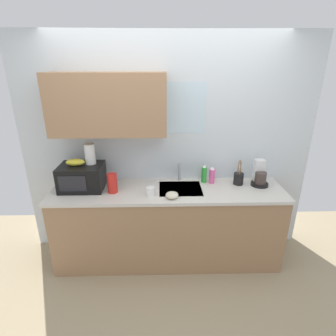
% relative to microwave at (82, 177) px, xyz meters
% --- Properties ---
extents(kitchen_wall_assembly, '(3.29, 0.42, 2.50)m').
position_rel_microwave_xyz_m(kitchen_wall_assembly, '(0.80, 0.26, 0.34)').
color(kitchen_wall_assembly, silver).
rests_on(kitchen_wall_assembly, ground).
extents(counter_unit, '(2.52, 0.63, 0.90)m').
position_rel_microwave_xyz_m(counter_unit, '(0.93, -0.05, -0.58)').
color(counter_unit, '#9E7551').
rests_on(counter_unit, ground).
extents(sink_faucet, '(0.03, 0.03, 0.21)m').
position_rel_microwave_xyz_m(sink_faucet, '(1.06, 0.19, -0.03)').
color(sink_faucet, '#B2B5BA').
rests_on(sink_faucet, counter_unit).
extents(microwave, '(0.46, 0.35, 0.27)m').
position_rel_microwave_xyz_m(microwave, '(0.00, 0.00, 0.00)').
color(microwave, black).
rests_on(microwave, counter_unit).
extents(banana_bunch, '(0.20, 0.11, 0.07)m').
position_rel_microwave_xyz_m(banana_bunch, '(-0.05, 0.00, 0.17)').
color(banana_bunch, gold).
rests_on(banana_bunch, microwave).
extents(paper_towel_roll, '(0.11, 0.11, 0.22)m').
position_rel_microwave_xyz_m(paper_towel_roll, '(0.10, 0.05, 0.24)').
color(paper_towel_roll, white).
rests_on(paper_towel_roll, microwave).
extents(coffee_maker, '(0.19, 0.21, 0.28)m').
position_rel_microwave_xyz_m(coffee_maker, '(1.95, 0.06, -0.03)').
color(coffee_maker, black).
rests_on(coffee_maker, counter_unit).
extents(dish_soap_bottle_green, '(0.06, 0.06, 0.22)m').
position_rel_microwave_xyz_m(dish_soap_bottle_green, '(1.34, 0.14, -0.03)').
color(dish_soap_bottle_green, green).
rests_on(dish_soap_bottle_green, counter_unit).
extents(dish_soap_bottle_pink, '(0.07, 0.07, 0.20)m').
position_rel_microwave_xyz_m(dish_soap_bottle_pink, '(1.43, 0.11, -0.04)').
color(dish_soap_bottle_pink, '#E55999').
rests_on(dish_soap_bottle_pink, counter_unit).
extents(cereal_canister, '(0.10, 0.10, 0.21)m').
position_rel_microwave_xyz_m(cereal_canister, '(0.34, -0.10, -0.03)').
color(cereal_canister, red).
rests_on(cereal_canister, counter_unit).
extents(mug_white, '(0.08, 0.08, 0.09)m').
position_rel_microwave_xyz_m(mug_white, '(0.74, -0.19, -0.09)').
color(mug_white, white).
rests_on(mug_white, counter_unit).
extents(utensil_crock, '(0.11, 0.11, 0.29)m').
position_rel_microwave_xyz_m(utensil_crock, '(1.72, 0.07, -0.06)').
color(utensil_crock, black).
rests_on(utensil_crock, counter_unit).
extents(small_bowl, '(0.13, 0.13, 0.06)m').
position_rel_microwave_xyz_m(small_bowl, '(0.96, -0.25, -0.10)').
color(small_bowl, beige).
rests_on(small_bowl, counter_unit).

